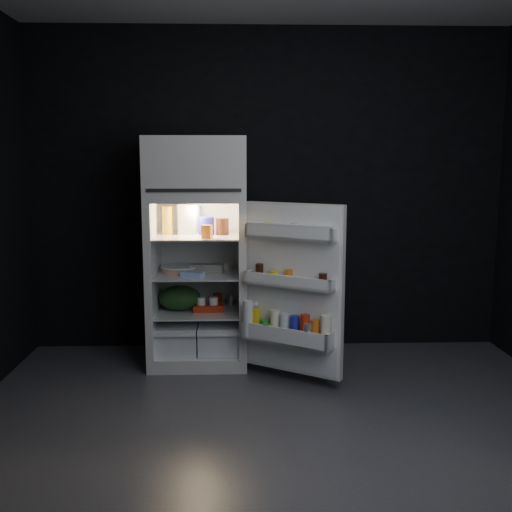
{
  "coord_description": "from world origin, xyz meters",
  "views": [
    {
      "loc": [
        -0.27,
        -3.39,
        1.59
      ],
      "look_at": [
        -0.12,
        1.0,
        0.9
      ],
      "focal_mm": 42.0,
      "sensor_mm": 36.0,
      "label": 1
    }
  ],
  "objects_px": {
    "milk_jug": "(189,219)",
    "yogurt_tray": "(209,308)",
    "egg_carton": "(207,269)",
    "refrigerator": "(198,243)",
    "fridge_door": "(291,293)"
  },
  "relations": [
    {
      "from": "yogurt_tray",
      "to": "milk_jug",
      "type": "bearing_deg",
      "value": 142.88
    },
    {
      "from": "milk_jug",
      "to": "yogurt_tray",
      "type": "height_order",
      "value": "milk_jug"
    },
    {
      "from": "refrigerator",
      "to": "milk_jug",
      "type": "distance_m",
      "value": 0.2
    },
    {
      "from": "egg_carton",
      "to": "refrigerator",
      "type": "bearing_deg",
      "value": 149.6
    },
    {
      "from": "milk_jug",
      "to": "yogurt_tray",
      "type": "xyz_separation_m",
      "value": [
        0.15,
        -0.1,
        -0.69
      ]
    },
    {
      "from": "milk_jug",
      "to": "yogurt_tray",
      "type": "relative_size",
      "value": 0.99
    },
    {
      "from": "refrigerator",
      "to": "milk_jug",
      "type": "relative_size",
      "value": 7.42
    },
    {
      "from": "milk_jug",
      "to": "egg_carton",
      "type": "distance_m",
      "value": 0.42
    },
    {
      "from": "egg_carton",
      "to": "yogurt_tray",
      "type": "xyz_separation_m",
      "value": [
        0.01,
        -0.03,
        -0.31
      ]
    },
    {
      "from": "refrigerator",
      "to": "egg_carton",
      "type": "height_order",
      "value": "refrigerator"
    },
    {
      "from": "milk_jug",
      "to": "yogurt_tray",
      "type": "distance_m",
      "value": 0.72
    },
    {
      "from": "refrigerator",
      "to": "milk_jug",
      "type": "bearing_deg",
      "value": 174.42
    },
    {
      "from": "fridge_door",
      "to": "milk_jug",
      "type": "xyz_separation_m",
      "value": [
        -0.76,
        0.59,
        0.47
      ]
    },
    {
      "from": "milk_jug",
      "to": "egg_carton",
      "type": "bearing_deg",
      "value": -10.78
    },
    {
      "from": "fridge_door",
      "to": "milk_jug",
      "type": "distance_m",
      "value": 1.07
    }
  ]
}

